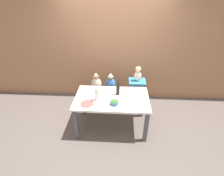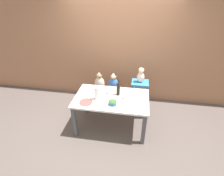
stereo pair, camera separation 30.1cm
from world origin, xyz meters
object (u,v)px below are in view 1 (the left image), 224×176
at_px(person_child_center, 111,83).
at_px(dinner_plate_back_left, 95,91).
at_px(dinner_plate_front_left, 87,104).
at_px(chair_right_highchair, 137,87).
at_px(salad_bowl_large, 114,102).
at_px(person_child_left, 96,82).
at_px(wine_glass_far, 109,89).
at_px(paper_towel_roll, 98,94).
at_px(chair_far_center, 111,93).
at_px(wine_glass_near, 126,92).
at_px(person_baby_right, 138,73).
at_px(chair_far_left, 97,93).
at_px(wine_bottle, 118,89).

bearing_deg(person_child_center, dinner_plate_back_left, -122.33).
xyz_separation_m(dinner_plate_front_left, dinner_plate_back_left, (0.08, 0.44, 0.00)).
height_order(chair_right_highchair, salad_bowl_large, salad_bowl_large).
height_order(person_child_left, dinner_plate_front_left, person_child_left).
bearing_deg(wine_glass_far, dinner_plate_back_left, 164.51).
relative_size(person_child_center, paper_towel_roll, 1.65).
height_order(chair_far_center, wine_glass_far, wine_glass_far).
height_order(dinner_plate_front_left, dinner_plate_back_left, same).
bearing_deg(wine_glass_near, person_baby_right, 67.66).
bearing_deg(person_baby_right, chair_right_highchair, -90.00).
distance_m(paper_towel_roll, wine_glass_near, 0.52).
relative_size(chair_far_left, dinner_plate_back_left, 1.87).
relative_size(chair_right_highchair, dinner_plate_front_left, 3.02).
xyz_separation_m(person_child_center, person_baby_right, (0.60, 0.00, 0.25)).
distance_m(chair_right_highchair, person_child_left, 0.93).
bearing_deg(salad_bowl_large, paper_towel_roll, 157.83).
bearing_deg(dinner_plate_back_left, wine_bottle, -10.18).
distance_m(wine_bottle, dinner_plate_front_left, 0.67).
relative_size(wine_bottle, wine_glass_far, 1.77).
relative_size(chair_far_left, wine_glass_far, 2.53).
distance_m(chair_far_left, wine_glass_near, 1.03).
bearing_deg(wine_bottle, person_baby_right, 52.41).
height_order(wine_bottle, dinner_plate_front_left, wine_bottle).
bearing_deg(wine_glass_near, wine_bottle, 142.12).
relative_size(chair_far_left, salad_bowl_large, 3.03).
xyz_separation_m(chair_far_left, person_child_center, (0.32, 0.00, 0.29)).
bearing_deg(wine_glass_near, chair_far_center, 116.52).
bearing_deg(dinner_plate_front_left, wine_glass_far, 42.93).
xyz_separation_m(chair_far_left, wine_glass_near, (0.65, -0.66, 0.46)).
bearing_deg(chair_far_left, wine_glass_near, -45.29).
height_order(person_baby_right, dinner_plate_front_left, person_baby_right).
distance_m(salad_bowl_large, dinner_plate_back_left, 0.59).
distance_m(wine_glass_near, dinner_plate_back_left, 0.66).
xyz_separation_m(wine_bottle, wine_glass_far, (-0.17, 0.00, -0.00)).
distance_m(person_baby_right, paper_towel_roll, 1.09).
xyz_separation_m(chair_far_left, person_child_left, (0.00, 0.00, 0.29)).
relative_size(person_child_left, person_child_center, 1.00).
bearing_deg(chair_right_highchair, dinner_plate_back_left, -152.75).
height_order(person_child_left, wine_glass_near, person_child_left).
relative_size(person_child_left, wine_glass_far, 2.44).
bearing_deg(dinner_plate_back_left, chair_far_center, 57.62).
relative_size(wine_bottle, paper_towel_roll, 1.19).
xyz_separation_m(chair_far_center, paper_towel_roll, (-0.18, -0.76, 0.47)).
height_order(wine_bottle, salad_bowl_large, wine_bottle).
relative_size(chair_far_center, chair_right_highchair, 0.62).
height_order(chair_far_left, salad_bowl_large, salad_bowl_large).
relative_size(chair_far_left, person_baby_right, 1.38).
bearing_deg(chair_right_highchair, dinner_plate_front_left, -137.33).
relative_size(chair_far_center, person_child_center, 1.04).
distance_m(person_child_center, person_baby_right, 0.65).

